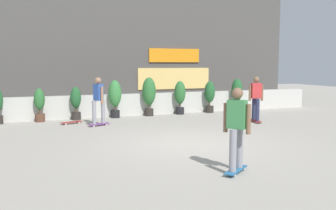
{
  "coord_description": "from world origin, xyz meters",
  "views": [
    {
      "loc": [
        -4.19,
        -9.02,
        2.15
      ],
      "look_at": [
        0.0,
        1.5,
        0.9
      ],
      "focal_mm": 39.73,
      "sensor_mm": 36.0,
      "label": 1
    }
  ],
  "objects_px": {
    "skateboard_near_camera": "(71,122)",
    "skater_by_wall_left": "(98,99)",
    "potted_plant_1": "(39,104)",
    "skater_foreground": "(237,126)",
    "potted_plant_3": "(115,96)",
    "potted_plant_5": "(180,95)",
    "potted_plant_6": "(210,95)",
    "potted_plant_7": "(237,92)",
    "skater_by_wall_right": "(256,97)",
    "potted_plant_2": "(76,102)",
    "potted_plant_4": "(149,93)"
  },
  "relations": [
    {
      "from": "skateboard_near_camera",
      "to": "skater_by_wall_left",
      "type": "bearing_deg",
      "value": -43.7
    },
    {
      "from": "skater_by_wall_left",
      "to": "potted_plant_2",
      "type": "bearing_deg",
      "value": 106.96
    },
    {
      "from": "potted_plant_5",
      "to": "potted_plant_6",
      "type": "bearing_deg",
      "value": 0.0
    },
    {
      "from": "potted_plant_2",
      "to": "potted_plant_3",
      "type": "xyz_separation_m",
      "value": [
        1.54,
        0.0,
        0.17
      ]
    },
    {
      "from": "potted_plant_7",
      "to": "skater_foreground",
      "type": "height_order",
      "value": "skater_foreground"
    },
    {
      "from": "skater_by_wall_right",
      "to": "skateboard_near_camera",
      "type": "relative_size",
      "value": 2.07
    },
    {
      "from": "potted_plant_7",
      "to": "skater_by_wall_right",
      "type": "xyz_separation_m",
      "value": [
        -1.14,
        -3.1,
        0.08
      ]
    },
    {
      "from": "potted_plant_1",
      "to": "skater_foreground",
      "type": "xyz_separation_m",
      "value": [
        3.26,
        -8.41,
        0.26
      ]
    },
    {
      "from": "skater_foreground",
      "to": "potted_plant_3",
      "type": "bearing_deg",
      "value": 92.65
    },
    {
      "from": "skater_by_wall_right",
      "to": "skater_by_wall_left",
      "type": "distance_m",
      "value": 5.72
    },
    {
      "from": "potted_plant_7",
      "to": "potted_plant_2",
      "type": "bearing_deg",
      "value": 180.0
    },
    {
      "from": "potted_plant_2",
      "to": "skater_by_wall_right",
      "type": "height_order",
      "value": "skater_by_wall_right"
    },
    {
      "from": "potted_plant_6",
      "to": "skater_by_wall_left",
      "type": "height_order",
      "value": "skater_by_wall_left"
    },
    {
      "from": "potted_plant_1",
      "to": "skater_by_wall_right",
      "type": "height_order",
      "value": "skater_by_wall_right"
    },
    {
      "from": "potted_plant_2",
      "to": "potted_plant_7",
      "type": "height_order",
      "value": "potted_plant_7"
    },
    {
      "from": "potted_plant_1",
      "to": "skater_foreground",
      "type": "relative_size",
      "value": 0.74
    },
    {
      "from": "potted_plant_6",
      "to": "skateboard_near_camera",
      "type": "relative_size",
      "value": 1.71
    },
    {
      "from": "potted_plant_5",
      "to": "skater_by_wall_right",
      "type": "height_order",
      "value": "skater_by_wall_right"
    },
    {
      "from": "skater_by_wall_left",
      "to": "potted_plant_6",
      "type": "bearing_deg",
      "value": 18.35
    },
    {
      "from": "skateboard_near_camera",
      "to": "skater_foreground",
      "type": "bearing_deg",
      "value": -73.3
    },
    {
      "from": "potted_plant_5",
      "to": "potted_plant_7",
      "type": "xyz_separation_m",
      "value": [
        2.84,
        0.0,
        0.04
      ]
    },
    {
      "from": "potted_plant_3",
      "to": "skater_by_wall_left",
      "type": "bearing_deg",
      "value": -119.88
    },
    {
      "from": "potted_plant_2",
      "to": "potted_plant_6",
      "type": "distance_m",
      "value": 5.83
    },
    {
      "from": "potted_plant_5",
      "to": "skater_by_wall_left",
      "type": "height_order",
      "value": "skater_by_wall_left"
    },
    {
      "from": "potted_plant_1",
      "to": "potted_plant_2",
      "type": "xyz_separation_m",
      "value": [
        1.33,
        -0.0,
        0.03
      ]
    },
    {
      "from": "potted_plant_3",
      "to": "skateboard_near_camera",
      "type": "bearing_deg",
      "value": -152.75
    },
    {
      "from": "potted_plant_2",
      "to": "skater_foreground",
      "type": "bearing_deg",
      "value": -77.05
    },
    {
      "from": "potted_plant_6",
      "to": "skater_by_wall_right",
      "type": "relative_size",
      "value": 0.83
    },
    {
      "from": "potted_plant_6",
      "to": "skater_by_wall_right",
      "type": "height_order",
      "value": "skater_by_wall_right"
    },
    {
      "from": "potted_plant_5",
      "to": "potted_plant_6",
      "type": "relative_size",
      "value": 1.02
    },
    {
      "from": "skater_by_wall_left",
      "to": "skater_foreground",
      "type": "bearing_deg",
      "value": -78.14
    },
    {
      "from": "potted_plant_5",
      "to": "potted_plant_6",
      "type": "distance_m",
      "value": 1.44
    },
    {
      "from": "potted_plant_5",
      "to": "potted_plant_7",
      "type": "relative_size",
      "value": 0.96
    },
    {
      "from": "potted_plant_7",
      "to": "skater_by_wall_left",
      "type": "bearing_deg",
      "value": -165.32
    },
    {
      "from": "potted_plant_3",
      "to": "skater_by_wall_left",
      "type": "height_order",
      "value": "skater_by_wall_left"
    },
    {
      "from": "skater_foreground",
      "to": "skater_by_wall_left",
      "type": "distance_m",
      "value": 6.8
    },
    {
      "from": "potted_plant_7",
      "to": "potted_plant_6",
      "type": "bearing_deg",
      "value": 180.0
    },
    {
      "from": "potted_plant_3",
      "to": "potted_plant_7",
      "type": "distance_m",
      "value": 5.69
    },
    {
      "from": "potted_plant_2",
      "to": "potted_plant_6",
      "type": "relative_size",
      "value": 0.92
    },
    {
      "from": "potted_plant_4",
      "to": "skater_foreground",
      "type": "relative_size",
      "value": 0.95
    },
    {
      "from": "potted_plant_7",
      "to": "potted_plant_1",
      "type": "bearing_deg",
      "value": 180.0
    },
    {
      "from": "potted_plant_6",
      "to": "potted_plant_4",
      "type": "bearing_deg",
      "value": -180.0
    },
    {
      "from": "potted_plant_2",
      "to": "skater_by_wall_right",
      "type": "xyz_separation_m",
      "value": [
        6.1,
        -3.1,
        0.23
      ]
    },
    {
      "from": "potted_plant_5",
      "to": "potted_plant_6",
      "type": "xyz_separation_m",
      "value": [
        1.44,
        0.0,
        -0.02
      ]
    },
    {
      "from": "potted_plant_1",
      "to": "skater_by_wall_left",
      "type": "xyz_separation_m",
      "value": [
        1.87,
        -1.76,
        0.26
      ]
    },
    {
      "from": "skater_foreground",
      "to": "skateboard_near_camera",
      "type": "distance_m",
      "value": 7.84
    },
    {
      "from": "potted_plant_3",
      "to": "potted_plant_7",
      "type": "relative_size",
      "value": 1.02
    },
    {
      "from": "potted_plant_1",
      "to": "potted_plant_4",
      "type": "distance_m",
      "value": 4.33
    },
    {
      "from": "skater_by_wall_left",
      "to": "potted_plant_7",
      "type": "bearing_deg",
      "value": 14.68
    },
    {
      "from": "potted_plant_1",
      "to": "potted_plant_6",
      "type": "distance_m",
      "value": 7.16
    }
  ]
}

